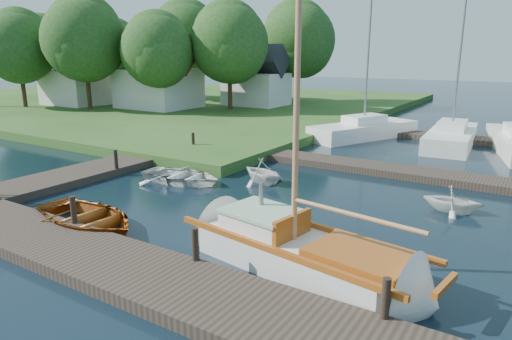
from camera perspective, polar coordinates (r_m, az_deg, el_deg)
The scene contains 28 objects.
ground at distance 15.74m, azimuth 0.00°, elevation -4.23°, with size 160.00×160.00×0.00m, color black.
near_dock at distance 11.47m, azimuth -16.69°, elevation -11.47°, with size 18.00×2.20×0.30m, color #2E261D.
left_dock at distance 22.20m, azimuth -14.80°, elevation 1.24°, with size 2.20×18.00×0.30m, color #2E261D.
far_dock at distance 20.59m, azimuth 14.58°, elevation 0.23°, with size 14.00×1.60×0.30m, color #2E261D.
shore at distance 50.16m, azimuth -13.74°, elevation 8.57°, with size 50.00×40.00×0.50m, color #29531A.
mooring_post_1 at distance 14.06m, azimuth -21.86°, elevation -4.63°, with size 0.16×0.16×0.80m, color black.
mooring_post_2 at distance 10.90m, azimuth -7.61°, elevation -9.18°, with size 0.16×0.16×0.80m, color black.
mooring_post_3 at distance 8.96m, azimuth 15.90°, elevation -15.16°, with size 0.16×0.16×0.80m, color black.
mooring_post_4 at distance 20.06m, azimuth -17.11°, elevation 1.30°, with size 0.16×0.16×0.80m, color black.
mooring_post_5 at distance 23.52m, azimuth -7.87°, elevation 3.68°, with size 0.16×0.16×0.80m, color black.
sailboat at distance 11.12m, azimuth 6.24°, elevation -10.64°, with size 7.37×3.05×9.83m.
dinghy at distance 14.48m, azimuth -20.50°, elevation -5.17°, with size 2.83×3.97×0.82m, color #924B11.
tender_a at distance 18.45m, azimuth -9.32°, elevation -0.46°, with size 2.45×3.43×0.71m, color silver.
tender_b at distance 18.08m, azimuth 0.87°, elevation 0.06°, with size 1.80×2.08×1.10m, color silver.
tender_d at distance 16.16m, azimuth 23.45°, elevation -3.17°, with size 1.59×1.84×0.97m, color silver.
marina_boat_0 at distance 28.49m, azimuth 13.33°, elevation 5.04°, with size 4.97×7.57×10.49m.
marina_boat_2 at distance 27.60m, azimuth 23.22°, elevation 3.98°, with size 2.67×7.32×11.52m.
house_a at distance 40.07m, azimuth -12.13°, elevation 11.17°, with size 6.30×5.00×6.29m.
house_b at distance 44.82m, azimuth -21.41°, elevation 10.58°, with size 5.77×4.50×5.79m.
house_c at distance 41.06m, azimuth 0.04°, elevation 11.02°, with size 5.25×4.00×5.28m.
tree_0 at distance 44.24m, azimuth -27.54°, elevation 13.51°, with size 6.12×6.07×8.28m.
tree_1 at distance 40.40m, azimuth -20.64°, elevation 15.06°, with size 6.70×6.70×9.20m.
tree_2 at distance 37.22m, azimuth -12.20°, elevation 14.47°, with size 5.83×5.75×7.82m.
tree_3 at distance 37.72m, azimuth -3.31°, elevation 15.60°, with size 6.41×6.38×8.74m.
tree_4 at distance 45.84m, azimuth -8.73°, elevation 15.96°, with size 7.01×7.01×9.66m.
tree_5 at distance 50.10m, azimuth -17.39°, elevation 14.26°, with size 6.00×5.94×8.10m.
tree_6 at distance 52.51m, azimuth -25.21°, elevation 13.79°, with size 6.24×6.20×8.46m.
tree_7 at distance 43.52m, azimuth 5.34°, elevation 15.93°, with size 6.83×6.83×9.38m.
Camera 1 is at (8.02, -12.57, 5.05)m, focal length 32.00 mm.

